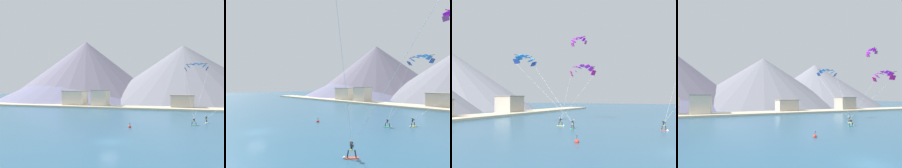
# 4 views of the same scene
# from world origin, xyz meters

# --- Properties ---
(ground_plane) EXTENTS (400.00, 400.00, 0.00)m
(ground_plane) POSITION_xyz_m (0.00, 0.00, 0.00)
(ground_plane) COLOR #2D5B7A
(kitesurfer_near_lead) EXTENTS (1.76, 0.61, 1.69)m
(kitesurfer_near_lead) POSITION_xyz_m (13.10, 18.13, 0.48)
(kitesurfer_near_lead) COLOR #33B266
(kitesurfer_near_lead) RESTS_ON ground
(kitesurfer_mid_center) EXTENTS (0.80, 1.79, 1.71)m
(kitesurfer_mid_center) POSITION_xyz_m (15.72, 21.89, 0.50)
(kitesurfer_mid_center) COLOR yellow
(kitesurfer_mid_center) RESTS_ON ground
(parafoil_kite_near_lead) EXTENTS (5.90, 12.14, 12.92)m
(parafoil_kite_near_lead) POSITION_xyz_m (14.28, 29.43, 13.36)
(parafoil_kite_near_lead) COLOR #1F4195
(race_marker_buoy) EXTENTS (0.56, 0.56, 1.02)m
(race_marker_buoy) POSITION_xyz_m (0.52, 11.88, 0.16)
(race_marker_buoy) COLOR red
(race_marker_buoy) RESTS_ON ground
(shoreline_strip) EXTENTS (180.00, 10.00, 0.70)m
(shoreline_strip) POSITION_xyz_m (0.00, 51.20, 0.35)
(shoreline_strip) COLOR beige
(shoreline_strip) RESTS_ON ground
(shore_building_harbour_front) EXTENTS (6.37, 6.06, 7.06)m
(shore_building_harbour_front) POSITION_xyz_m (-20.09, 52.62, 3.54)
(shore_building_harbour_front) COLOR beige
(shore_building_harbour_front) RESTS_ON ground
(shore_building_promenade_mid) EXTENTS (8.42, 6.88, 5.19)m
(shore_building_promenade_mid) POSITION_xyz_m (11.28, 54.90, 2.61)
(shore_building_promenade_mid) COLOR #B7AD9E
(shore_building_promenade_mid) RESTS_ON ground
(shore_building_quay_west) EXTENTS (9.58, 6.68, 6.62)m
(shore_building_quay_west) POSITION_xyz_m (-31.96, 53.82, 3.32)
(shore_building_quay_west) COLOR beige
(shore_building_quay_west) RESTS_ON ground
(mountain_peak_central_summit) EXTENTS (102.50, 102.50, 39.72)m
(mountain_peak_central_summit) POSITION_xyz_m (-50.86, 109.13, 19.86)
(mountain_peak_central_summit) COLOR slate
(mountain_peak_central_summit) RESTS_ON ground
(mountain_peak_east_shoulder) EXTENTS (102.96, 102.96, 34.17)m
(mountain_peak_east_shoulder) POSITION_xyz_m (13.39, 111.19, 17.09)
(mountain_peak_east_shoulder) COLOR slate
(mountain_peak_east_shoulder) RESTS_ON ground
(mountain_peak_far_spur) EXTENTS (97.80, 97.80, 23.73)m
(mountain_peak_far_spur) POSITION_xyz_m (-53.14, 100.16, 11.87)
(mountain_peak_far_spur) COLOR slate
(mountain_peak_far_spur) RESTS_ON ground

